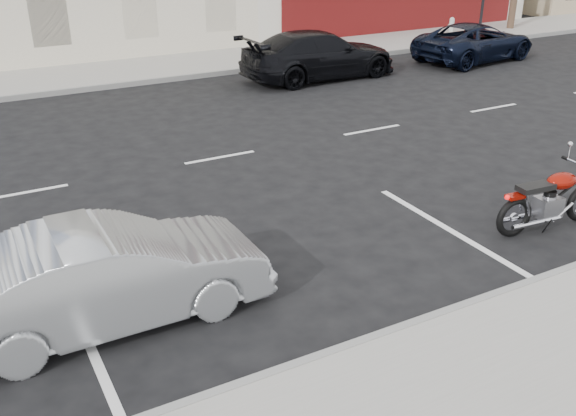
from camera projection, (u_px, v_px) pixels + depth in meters
name	position (u px, v px, depth m)	size (l,w,h in m)	color
ground	(300.00, 143.00, 14.69)	(120.00, 120.00, 0.00)	black
sidewalk_far	(16.00, 84.00, 19.42)	(80.00, 3.40, 0.15)	gray
curb_near	(218.00, 396.00, 6.91)	(80.00, 0.12, 0.16)	gray
curb_far	(24.00, 96.00, 18.06)	(80.00, 0.12, 0.16)	gray
fire_hydrant	(451.00, 26.00, 26.45)	(0.20, 0.20, 0.72)	beige
sedan_silver	(110.00, 275.00, 8.06)	(1.41, 4.03, 1.33)	#9DA1A4
suv_far	(475.00, 42.00, 22.48)	(2.17, 4.70, 1.31)	black
car_far	(319.00, 55.00, 20.07)	(2.07, 5.10, 1.48)	black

